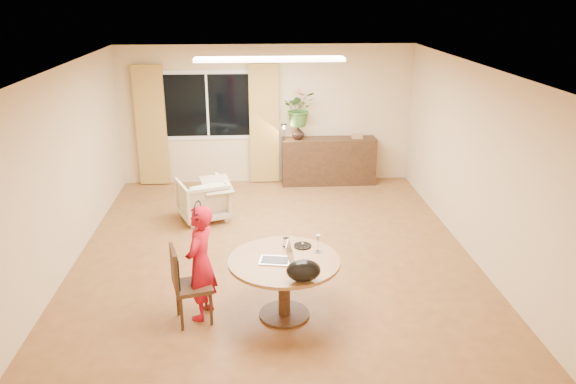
% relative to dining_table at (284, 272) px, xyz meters
% --- Properties ---
extents(floor, '(6.50, 6.50, 0.00)m').
position_rel_dining_table_xyz_m(floor, '(-0.05, 1.62, -0.56)').
color(floor, brown).
rests_on(floor, ground).
extents(ceiling, '(6.50, 6.50, 0.00)m').
position_rel_dining_table_xyz_m(ceiling, '(-0.05, 1.62, 2.04)').
color(ceiling, white).
rests_on(ceiling, wall_back).
extents(wall_back, '(5.50, 0.00, 5.50)m').
position_rel_dining_table_xyz_m(wall_back, '(-0.05, 4.87, 0.74)').
color(wall_back, '#D8BB8C').
rests_on(wall_back, floor).
extents(wall_left, '(0.00, 6.50, 6.50)m').
position_rel_dining_table_xyz_m(wall_left, '(-2.80, 1.62, 0.74)').
color(wall_left, '#D8BB8C').
rests_on(wall_left, floor).
extents(wall_right, '(0.00, 6.50, 6.50)m').
position_rel_dining_table_xyz_m(wall_right, '(2.70, 1.62, 0.74)').
color(wall_right, '#D8BB8C').
rests_on(wall_right, floor).
extents(window, '(1.70, 0.03, 1.30)m').
position_rel_dining_table_xyz_m(window, '(-1.15, 4.85, 0.94)').
color(window, white).
rests_on(window, wall_back).
extents(curtain_left, '(0.55, 0.08, 2.25)m').
position_rel_dining_table_xyz_m(curtain_left, '(-2.20, 4.77, 0.58)').
color(curtain_left, olive).
rests_on(curtain_left, wall_back).
extents(curtain_right, '(0.55, 0.08, 2.25)m').
position_rel_dining_table_xyz_m(curtain_right, '(-0.10, 4.77, 0.58)').
color(curtain_right, olive).
rests_on(curtain_right, wall_back).
extents(ceiling_panel, '(2.20, 0.35, 0.05)m').
position_rel_dining_table_xyz_m(ceiling_panel, '(-0.05, 2.82, 2.00)').
color(ceiling_panel, white).
rests_on(ceiling_panel, ceiling).
extents(dining_table, '(1.25, 1.25, 0.71)m').
position_rel_dining_table_xyz_m(dining_table, '(0.00, 0.00, 0.00)').
color(dining_table, brown).
rests_on(dining_table, floor).
extents(dining_chair, '(0.52, 0.50, 0.91)m').
position_rel_dining_table_xyz_m(dining_chair, '(-1.02, -0.03, -0.11)').
color(dining_chair, black).
rests_on(dining_chair, floor).
extents(child, '(0.57, 0.46, 1.34)m').
position_rel_dining_table_xyz_m(child, '(-0.93, 0.06, 0.11)').
color(child, red).
rests_on(child, floor).
extents(laptop, '(0.39, 0.30, 0.24)m').
position_rel_dining_table_xyz_m(laptop, '(-0.10, -0.04, 0.27)').
color(laptop, '#B7B7BC').
rests_on(laptop, dining_table).
extents(tumbler, '(0.09, 0.09, 0.11)m').
position_rel_dining_table_xyz_m(tumbler, '(0.04, 0.33, 0.21)').
color(tumbler, white).
rests_on(tumbler, dining_table).
extents(wine_glass, '(0.09, 0.09, 0.21)m').
position_rel_dining_table_xyz_m(wine_glass, '(0.39, 0.16, 0.26)').
color(wine_glass, white).
rests_on(wine_glass, dining_table).
extents(pot_lid, '(0.25, 0.25, 0.03)m').
position_rel_dining_table_xyz_m(pot_lid, '(0.23, 0.32, 0.17)').
color(pot_lid, white).
rests_on(pot_lid, dining_table).
extents(handbag, '(0.40, 0.31, 0.24)m').
position_rel_dining_table_xyz_m(handbag, '(0.17, -0.50, 0.27)').
color(handbag, black).
rests_on(handbag, dining_table).
extents(armchair, '(0.94, 0.95, 0.68)m').
position_rel_dining_table_xyz_m(armchair, '(-1.14, 2.97, -0.22)').
color(armchair, beige).
rests_on(armchair, floor).
extents(throw, '(0.59, 0.65, 0.03)m').
position_rel_dining_table_xyz_m(throw, '(-0.91, 2.88, 0.13)').
color(throw, beige).
rests_on(throw, armchair).
extents(sideboard, '(1.77, 0.43, 0.89)m').
position_rel_dining_table_xyz_m(sideboard, '(1.12, 4.63, -0.12)').
color(sideboard, black).
rests_on(sideboard, floor).
extents(vase, '(0.30, 0.30, 0.25)m').
position_rel_dining_table_xyz_m(vase, '(0.53, 4.63, 0.45)').
color(vase, black).
rests_on(vase, sideboard).
extents(bouquet, '(0.62, 0.54, 0.66)m').
position_rel_dining_table_xyz_m(bouquet, '(0.55, 4.63, 0.90)').
color(bouquet, '#266626').
rests_on(bouquet, vase).
extents(book_stack, '(0.23, 0.19, 0.08)m').
position_rel_dining_table_xyz_m(book_stack, '(1.65, 4.63, 0.36)').
color(book_stack, '#936A4B').
rests_on(book_stack, sideboard).
extents(desk_lamp, '(0.14, 0.14, 0.31)m').
position_rel_dining_table_xyz_m(desk_lamp, '(0.26, 4.58, 0.48)').
color(desk_lamp, black).
rests_on(desk_lamp, sideboard).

